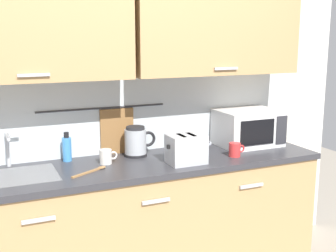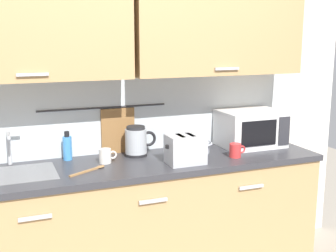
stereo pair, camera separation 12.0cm
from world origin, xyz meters
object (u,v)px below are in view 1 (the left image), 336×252
Objects in this scene: microwave at (248,128)px; mixing_bowl at (197,146)px; mug_near_sink at (106,157)px; electric_kettle at (136,142)px; toaster at (186,149)px; mug_by_kettle at (235,150)px; dish_soap_bottle at (67,148)px; wooden_spoon at (93,170)px.

mixing_bowl is (-0.46, -0.04, -0.09)m from microwave.
microwave is at bearing 2.57° from mug_near_sink.
microwave is 0.89m from electric_kettle.
mixing_bowl is (0.43, -0.09, -0.06)m from electric_kettle.
mug_by_kettle is at bearing 1.90° from toaster.
electric_kettle is (-0.88, 0.05, -0.03)m from microwave.
dish_soap_bottle is 1.63× the size of mug_by_kettle.
dish_soap_bottle is 0.32m from wooden_spoon.
electric_kettle is at bearing 154.77° from mug_by_kettle.
electric_kettle reaches higher than dish_soap_bottle.
mixing_bowl is 0.28m from mug_by_kettle.
toaster is (-0.19, -0.22, 0.05)m from mixing_bowl.
electric_kettle is 0.39m from toaster.
microwave is 0.47m from mixing_bowl.
dish_soap_bottle is at bearing 152.43° from toaster.
mug_near_sink is (0.22, -0.16, -0.04)m from dish_soap_bottle.
mug_near_sink is 0.88m from mug_by_kettle.
mug_by_kettle is at bearing -12.35° from mug_near_sink.
mug_near_sink is at bearing -157.37° from electric_kettle.
toaster is 1.01× the size of wooden_spoon.
wooden_spoon is (-0.60, 0.07, -0.09)m from toaster.
toaster is at bearing -6.74° from wooden_spoon.
mixing_bowl is at bearing -11.54° from electric_kettle.
microwave is 0.70m from toaster.
dish_soap_bottle reaches higher than wooden_spoon.
microwave is 1.80× the size of toaster.
dish_soap_bottle reaches higher than mixing_bowl.
electric_kettle reaches higher than mug_by_kettle.
mug_near_sink is 0.18m from wooden_spoon.
dish_soap_bottle reaches higher than toaster.
electric_kettle is 0.47m from dish_soap_bottle.
toaster reaches higher than mug_by_kettle.
microwave is at bearing 21.34° from toaster.
mixing_bowl is 0.29m from toaster.
electric_kettle reaches higher than mixing_bowl.
mug_near_sink reaches higher than wooden_spoon.
microwave reaches higher than dish_soap_bottle.
microwave reaches higher than toaster.
microwave is 1.13m from mug_near_sink.
mug_by_kettle is (1.08, -0.35, -0.04)m from dish_soap_bottle.
toaster is at bearing -131.24° from mixing_bowl.
dish_soap_bottle is at bearing 175.19° from microwave.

